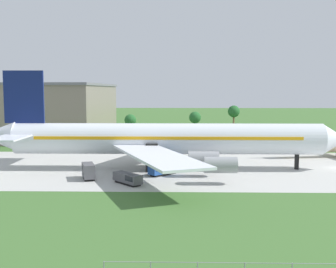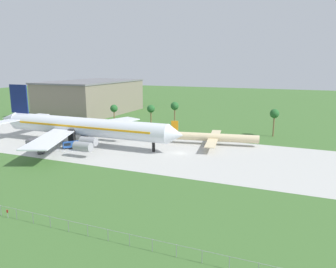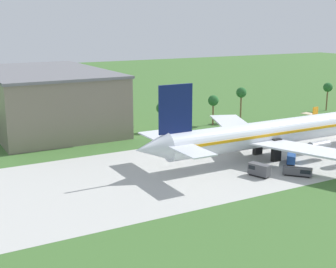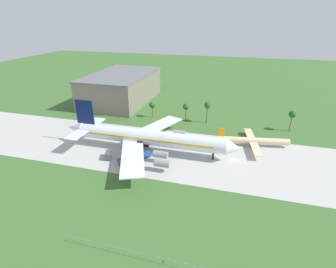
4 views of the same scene
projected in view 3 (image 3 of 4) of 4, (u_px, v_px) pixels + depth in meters
The scene contains 6 objects.
jet_airliner at pixel (273, 133), 119.74m from camera, with size 77.73×61.56×20.68m.
baggage_tug at pixel (299, 172), 105.77m from camera, with size 5.83×6.17×1.93m.
fuel_truck at pixel (291, 158), 115.53m from camera, with size 5.92×5.96×2.35m.
catering_van at pixel (259, 170), 105.51m from camera, with size 3.43×5.28×2.94m.
terminal_building at pixel (45, 98), 154.34m from camera, with size 36.72×61.20×18.86m.
palm_tree_row at pixel (241, 97), 162.49m from camera, with size 77.36×3.60×11.99m.
Camera 3 is at (-117.32, -90.27, 34.05)m, focal length 50.00 mm.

